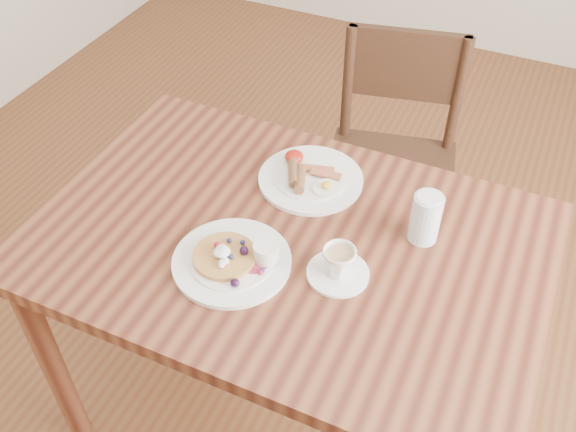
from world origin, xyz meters
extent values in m
plane|color=brown|center=(0.00, 0.00, 0.00)|extent=(5.00, 5.00, 0.00)
cube|color=brown|center=(0.00, 0.00, 0.73)|extent=(1.20, 0.80, 0.04)
cylinder|color=brown|center=(-0.54, -0.34, 0.35)|extent=(0.06, 0.06, 0.71)
cylinder|color=brown|center=(0.54, 0.34, 0.35)|extent=(0.06, 0.06, 0.71)
cylinder|color=brown|center=(-0.54, 0.34, 0.35)|extent=(0.06, 0.06, 0.71)
cube|color=#332012|center=(0.07, 0.67, 0.45)|extent=(0.50, 0.50, 0.04)
cylinder|color=#332012|center=(-0.07, 0.46, 0.21)|extent=(0.04, 0.04, 0.43)
cylinder|color=#332012|center=(0.28, 0.53, 0.21)|extent=(0.04, 0.04, 0.43)
cylinder|color=#332012|center=(-0.15, 0.81, 0.21)|extent=(0.04, 0.04, 0.43)
cylinder|color=#332012|center=(0.20, 0.88, 0.21)|extent=(0.04, 0.04, 0.43)
cylinder|color=#332012|center=(0.20, 0.88, 0.67)|extent=(0.04, 0.04, 0.43)
cylinder|color=#332012|center=(-0.15, 0.81, 0.67)|extent=(0.04, 0.04, 0.43)
cube|color=#332012|center=(0.03, 0.86, 0.76)|extent=(0.38, 0.11, 0.24)
cylinder|color=white|center=(-0.08, -0.13, 0.76)|extent=(0.27, 0.27, 0.01)
cylinder|color=white|center=(-0.08, -0.13, 0.76)|extent=(0.19, 0.19, 0.01)
cylinder|color=#B22D59|center=(-0.03, -0.12, 0.77)|extent=(0.07, 0.07, 0.00)
cylinder|color=#C68C47|center=(-0.10, -0.13, 0.77)|extent=(0.14, 0.14, 0.01)
ellipsoid|color=white|center=(-0.10, -0.14, 0.79)|extent=(0.03, 0.03, 0.02)
ellipsoid|color=white|center=(-0.09, -0.16, 0.79)|extent=(0.02, 0.02, 0.01)
cylinder|color=white|center=(-0.01, -0.09, 0.79)|extent=(0.06, 0.06, 0.04)
cylinder|color=#591E07|center=(-0.01, -0.09, 0.80)|extent=(0.05, 0.05, 0.00)
sphere|color=black|center=(-0.07, -0.12, 0.79)|extent=(0.02, 0.02, 0.02)
sphere|color=#1E234C|center=(-0.07, -0.09, 0.78)|extent=(0.01, 0.01, 0.01)
sphere|color=#1E234C|center=(-0.10, -0.09, 0.78)|extent=(0.01, 0.01, 0.01)
sphere|color=#B21938|center=(-0.11, -0.12, 0.79)|extent=(0.02, 0.02, 0.02)
sphere|color=black|center=(-0.10, -0.14, 0.79)|extent=(0.02, 0.02, 0.02)
sphere|color=#1E234C|center=(-0.07, -0.15, 0.78)|extent=(0.01, 0.01, 0.01)
sphere|color=#1E234C|center=(-0.01, -0.17, 0.77)|extent=(0.01, 0.01, 0.01)
sphere|color=#B21938|center=(0.00, -0.13, 0.77)|extent=(0.01, 0.01, 0.01)
sphere|color=black|center=(-0.01, -0.09, 0.78)|extent=(0.02, 0.02, 0.02)
cylinder|color=white|center=(-0.03, 0.21, 0.76)|extent=(0.27, 0.27, 0.01)
cylinder|color=white|center=(-0.03, 0.21, 0.76)|extent=(0.19, 0.19, 0.01)
cylinder|color=brown|center=(-0.07, 0.19, 0.78)|extent=(0.06, 0.10, 0.03)
cylinder|color=brown|center=(-0.05, 0.18, 0.78)|extent=(0.06, 0.10, 0.03)
cube|color=maroon|center=(-0.02, 0.24, 0.77)|extent=(0.08, 0.04, 0.01)
cube|color=maroon|center=(0.00, 0.23, 0.77)|extent=(0.08, 0.03, 0.01)
cylinder|color=white|center=(0.02, 0.18, 0.77)|extent=(0.07, 0.07, 0.00)
ellipsoid|color=yellow|center=(0.02, 0.18, 0.78)|extent=(0.03, 0.03, 0.01)
ellipsoid|color=#A5190F|center=(-0.10, 0.25, 0.78)|extent=(0.05, 0.05, 0.03)
cylinder|color=white|center=(0.15, -0.06, 0.75)|extent=(0.14, 0.14, 0.01)
imported|color=white|center=(0.15, -0.06, 0.79)|extent=(0.10, 0.10, 0.07)
cylinder|color=tan|center=(0.15, -0.06, 0.82)|extent=(0.07, 0.07, 0.00)
cylinder|color=silver|center=(0.29, 0.13, 0.81)|extent=(0.07, 0.07, 0.12)
camera|label=1|loc=(0.44, -0.96, 1.82)|focal=40.00mm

